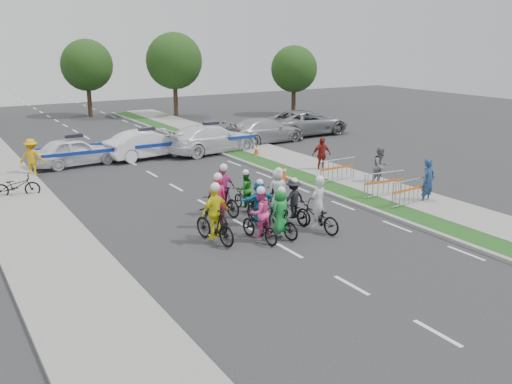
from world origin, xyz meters
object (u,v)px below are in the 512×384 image
tree_2 (294,69)px  tree_4 (87,65)px  spectator_1 (381,166)px  barrier_0 (409,193)px  rider_5 (259,206)px  barrier_2 (338,171)px  rider_0 (317,213)px  rider_3 (215,220)px  rider_7 (277,195)px  civilian_suv (306,122)px  tree_1 (174,61)px  rider_6 (217,210)px  marshal_hiviz (32,157)px  rider_2 (260,221)px  rider_1 (280,217)px  rider_8 (245,195)px  police_car_1 (147,144)px  cone_0 (283,172)px  police_car_2 (211,139)px  spectator_0 (428,181)px  parked_bike (16,186)px  police_car_0 (75,152)px  barrier_1 (383,185)px  spectator_2 (321,155)px  civilian_sedan (265,131)px  rider_4 (293,205)px  cone_1 (256,150)px  rider_9 (223,195)px

tree_2 → tree_4: (-15.00, 8.00, 0.35)m
spectator_1 → barrier_0: (-1.44, -3.21, -0.31)m
rider_5 → barrier_2: (6.23, 3.34, -0.17)m
rider_0 → rider_3: 3.64m
rider_3 → rider_7: rider_3 is taller
civilian_suv → rider_5: bearing=137.5°
barrier_0 → tree_1: 28.84m
rider_6 → rider_3: bearing=68.2°
rider_3 → marshal_hiviz: (-3.34, 12.79, 0.11)m
rider_3 → tree_4: (4.68, 32.15, 3.40)m
rider_6 → rider_5: bearing=168.7°
rider_2 → tree_2: 30.96m
rider_1 → barrier_2: rider_1 is taller
rider_6 → spectator_1: 9.21m
rider_8 → police_car_1: bearing=-90.3°
marshal_hiviz → cone_0: bearing=169.5°
police_car_2 → cone_0: 7.46m
rider_6 → spectator_0: rider_6 is taller
rider_5 → parked_bike: rider_5 is taller
barrier_2 → cone_0: (-1.78, 1.80, -0.22)m
police_car_1 → rider_1: bearing=168.2°
police_car_0 → cone_0: 11.09m
rider_2 → barrier_1: rider_2 is taller
marshal_hiviz → tree_2: (23.02, 11.36, 2.94)m
marshal_hiviz → spectator_1: bearing=167.1°
rider_0 → spectator_1: (6.26, 3.65, 0.21)m
parked_bike → rider_1: bearing=-132.0°
spectator_2 → marshal_hiviz: bearing=160.1°
spectator_2 → rider_1: bearing=-127.4°
rider_6 → barrier_2: (7.63, 2.84, -0.10)m
police_car_2 → rider_7: bearing=158.2°
rider_2 → tree_1: size_ratio=0.28×
marshal_hiviz → barrier_1: (11.72, -11.67, -0.34)m
rider_6 → police_car_0: rider_6 is taller
rider_1 → tree_4: (2.57, 32.78, 3.49)m
rider_8 → police_car_2: 11.55m
civilian_sedan → police_car_2: bearing=98.1°
rider_8 → parked_bike: bearing=-41.0°
rider_4 → cone_1: size_ratio=2.42×
barrier_2 → rider_9: bearing=-166.7°
rider_0 → rider_1: (-1.45, 0.13, 0.04)m
barrier_1 → barrier_0: bearing=-90.0°
rider_6 → tree_4: (3.93, 30.86, 3.52)m
rider_1 → tree_2: tree_2 is taller
rider_8 → spectator_1: spectator_1 is taller
rider_0 → cone_0: bearing=-125.0°
civilian_sedan → cone_0: 9.55m
rider_8 → tree_1: 27.15m
police_car_0 → civilian_sedan: civilian_sedan is taller
rider_9 → cone_0: (4.96, 3.40, -0.42)m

